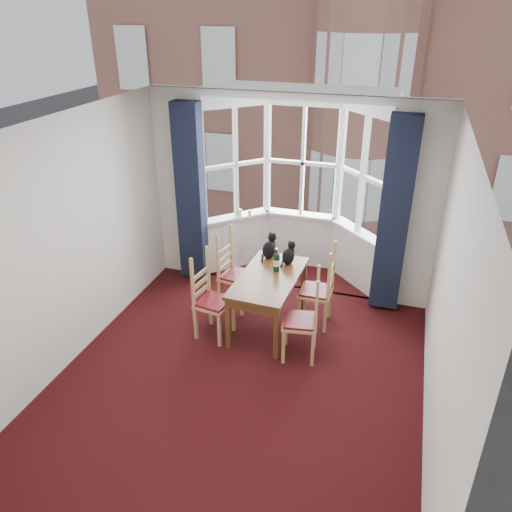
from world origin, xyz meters
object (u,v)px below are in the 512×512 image
at_px(chair_left_far, 231,275).
at_px(candle_short, 250,213).
at_px(chair_left_near, 208,301).
at_px(dining_table, 269,283).
at_px(chair_right_far, 323,293).
at_px(candle_tall, 240,213).
at_px(cat_left, 270,248).
at_px(chair_right_near, 308,323).
at_px(cat_right, 289,255).
at_px(wine_bottle, 276,261).

height_order(chair_left_far, candle_short, candle_short).
distance_m(chair_left_near, candle_short, 1.92).
bearing_deg(candle_short, chair_left_near, -88.20).
distance_m(dining_table, chair_left_near, 0.80).
xyz_separation_m(chair_left_near, chair_right_far, (1.33, 0.63, 0.00)).
bearing_deg(candle_short, dining_table, -63.57).
bearing_deg(candle_short, candle_tall, -168.45).
relative_size(chair_left_far, candle_tall, 7.94).
distance_m(dining_table, chair_left_far, 0.74).
xyz_separation_m(cat_left, candle_short, (-0.60, 0.97, 0.05)).
xyz_separation_m(chair_right_near, chair_right_far, (0.04, 0.71, 0.00)).
relative_size(chair_left_near, chair_right_far, 1.00).
bearing_deg(candle_short, chair_right_far, -41.64).
bearing_deg(dining_table, cat_right, 70.59).
distance_m(candle_tall, candle_short, 0.15).
relative_size(chair_right_far, candle_short, 8.55).
bearing_deg(chair_left_far, wine_bottle, -14.25).
distance_m(chair_left_far, candle_tall, 1.23).
xyz_separation_m(chair_left_far, chair_right_far, (1.29, -0.09, 0.00)).
xyz_separation_m(chair_right_near, wine_bottle, (-0.56, 0.63, 0.41)).
relative_size(chair_left_far, chair_right_near, 1.00).
bearing_deg(chair_left_far, cat_right, 5.91).
distance_m(chair_right_near, cat_right, 1.07).
distance_m(cat_right, candle_tall, 1.46).
relative_size(chair_left_near, wine_bottle, 2.90).
height_order(chair_left_near, wine_bottle, wine_bottle).
xyz_separation_m(chair_left_far, chair_right_near, (1.24, -0.80, 0.00)).
bearing_deg(candle_short, wine_bottle, -59.11).
bearing_deg(wine_bottle, chair_right_near, -48.41).
bearing_deg(candle_short, cat_left, -58.24).
relative_size(chair_right_near, candle_short, 8.55).
bearing_deg(wine_bottle, cat_left, 118.42).
bearing_deg(chair_left_near, dining_table, 29.28).
height_order(chair_left_far, candle_tall, candle_tall).
xyz_separation_m(chair_right_near, candle_tall, (-1.50, 1.92, 0.46)).
xyz_separation_m(dining_table, wine_bottle, (0.05, 0.17, 0.24)).
distance_m(wine_bottle, candle_tall, 1.60).
relative_size(chair_left_near, candle_short, 8.55).
xyz_separation_m(cat_left, candle_tall, (-0.75, 0.94, 0.05)).
bearing_deg(wine_bottle, candle_tall, 125.98).
relative_size(chair_left_near, chair_right_near, 1.00).
distance_m(chair_right_near, candle_tall, 2.48).
xyz_separation_m(dining_table, chair_left_far, (-0.63, 0.34, -0.17)).
bearing_deg(cat_left, chair_left_near, -121.17).
height_order(chair_left_near, cat_left, cat_left).
bearing_deg(chair_right_near, chair_left_near, 176.33).
distance_m(chair_left_far, candle_short, 1.24).
height_order(chair_right_near, candle_tall, candle_tall).
height_order(chair_left_near, cat_right, cat_right).
bearing_deg(dining_table, candle_short, 116.43).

